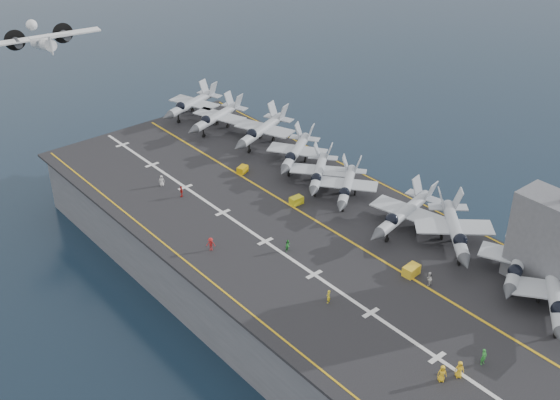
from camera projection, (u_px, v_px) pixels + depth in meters
ground at (297, 285)px, 105.17m from camera, size 500.00×500.00×0.00m
hull at (298, 258)px, 102.66m from camera, size 36.00×90.00×10.00m
flight_deck at (298, 228)px, 100.04m from camera, size 38.00×92.00×0.40m
foul_line at (314, 219)px, 101.59m from camera, size 0.35×90.00×0.02m
landing_centerline at (265, 241)px, 96.60m from camera, size 0.50×90.00×0.02m
deck_edge_port at (199, 272)px, 90.50m from camera, size 0.25×90.00×0.02m
deck_edge_stbd at (386, 186)px, 110.19m from camera, size 0.25×90.00×0.02m
island_superstructure at (556, 233)px, 84.61m from camera, size 5.00×10.00×15.00m
fighter_jet_0 at (555, 293)px, 82.09m from camera, size 19.51×18.43×5.65m
fighter_jet_1 at (519, 260)px, 88.24m from camera, size 18.13×15.54×5.31m
fighter_jet_2 at (455, 229)px, 94.34m from camera, size 18.53×18.85×5.51m
fighter_jet_3 at (404, 212)px, 98.18m from camera, size 17.31×13.29×5.39m
fighter_jet_4 at (347, 185)px, 105.64m from camera, size 16.32×15.50×4.73m
fighter_jet_5 at (319, 171)px, 109.50m from camera, size 16.38×15.76×4.76m
fighter_jet_6 at (296, 151)px, 115.30m from camera, size 17.57×16.13×5.08m
fighter_jet_7 at (262, 129)px, 122.37m from camera, size 18.35×15.28×5.44m
fighter_jet_8 at (217, 116)px, 127.64m from camera, size 17.13×13.93×5.15m
tow_cart_a at (411, 270)px, 89.65m from camera, size 2.32×1.62×1.33m
tow_cart_b at (296, 200)px, 105.16m from camera, size 1.98×1.32×1.17m
tow_cart_c at (242, 170)px, 113.88m from camera, size 2.13×1.78×1.09m
crew_0 at (442, 373)px, 73.24m from camera, size 1.47×1.41×2.05m
crew_1 at (328, 296)px, 84.62m from camera, size 1.30×1.12×1.82m
crew_2 at (288, 245)px, 94.32m from camera, size 1.13×0.88×1.66m
crew_3 at (211, 244)px, 94.33m from camera, size 1.37×1.35×1.93m
crew_4 at (181, 191)px, 106.92m from camera, size 1.03×1.24×1.77m
crew_5 at (162, 181)px, 109.91m from camera, size 1.27×1.12×1.76m
crew_6 at (484, 357)px, 75.45m from camera, size 1.21×0.81×2.00m
crew_7 at (429, 279)px, 87.68m from camera, size 1.27×1.01×1.87m
transport_plane at (43, 44)px, 126.36m from camera, size 23.22×17.77×4.98m
fighter_jet_9 at (192, 103)px, 133.09m from camera, size 17.13×13.93×5.15m
crew_8 at (459, 369)px, 73.75m from camera, size 1.47×1.41×2.05m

